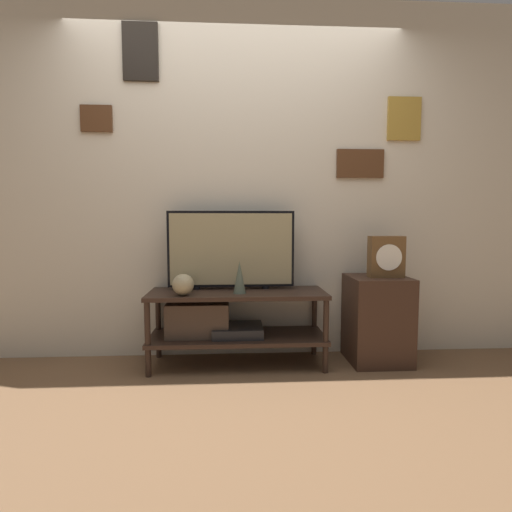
% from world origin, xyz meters
% --- Properties ---
extents(ground_plane, '(12.00, 12.00, 0.00)m').
position_xyz_m(ground_plane, '(0.00, 0.00, 0.00)').
color(ground_plane, brown).
extents(wall_back, '(6.40, 0.08, 2.70)m').
position_xyz_m(wall_back, '(0.00, 0.54, 1.35)').
color(wall_back, beige).
rests_on(wall_back, ground_plane).
extents(media_console, '(1.27, 0.45, 0.54)m').
position_xyz_m(media_console, '(-0.11, 0.26, 0.34)').
color(media_console, black).
rests_on(media_console, ground_plane).
extents(television, '(0.93, 0.05, 0.58)m').
position_xyz_m(television, '(-0.04, 0.36, 0.84)').
color(television, black).
rests_on(television, media_console).
extents(vase_slim_bronze, '(0.09, 0.09, 0.23)m').
position_xyz_m(vase_slim_bronze, '(0.01, 0.19, 0.65)').
color(vase_slim_bronze, '#4C5647').
rests_on(vase_slim_bronze, media_console).
extents(vase_round_glass, '(0.15, 0.15, 0.15)m').
position_xyz_m(vase_round_glass, '(-0.37, 0.13, 0.61)').
color(vase_round_glass, tan).
rests_on(vase_round_glass, media_console).
extents(candle_jar, '(0.07, 0.07, 0.11)m').
position_xyz_m(candle_jar, '(-0.37, 0.27, 0.60)').
color(candle_jar, silver).
rests_on(candle_jar, media_console).
extents(side_table, '(0.42, 0.43, 0.64)m').
position_xyz_m(side_table, '(1.04, 0.27, 0.32)').
color(side_table, '#382319').
rests_on(side_table, ground_plane).
extents(mantel_clock, '(0.25, 0.11, 0.30)m').
position_xyz_m(mantel_clock, '(1.08, 0.24, 0.79)').
color(mantel_clock, brown).
rests_on(mantel_clock, side_table).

